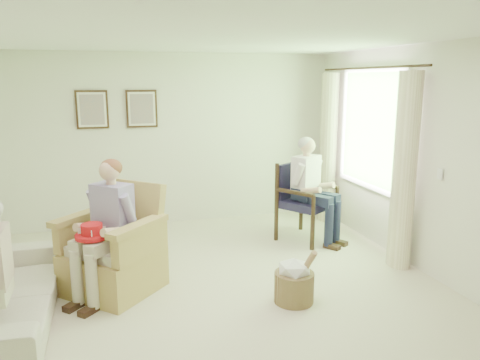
{
  "coord_description": "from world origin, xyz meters",
  "views": [
    {
      "loc": [
        -0.97,
        -4.37,
        2.2
      ],
      "look_at": [
        0.5,
        0.77,
        1.05
      ],
      "focal_mm": 35.0,
      "sensor_mm": 36.0,
      "label": 1
    }
  ],
  "objects_px": {
    "person_wicker": "(110,219)",
    "hatbox": "(294,280)",
    "person_dark": "(310,182)",
    "red_hat": "(92,233)",
    "wood_armchair": "(304,197)",
    "sofa": "(3,294)",
    "wicker_armchair": "(113,257)"
  },
  "relations": [
    {
      "from": "wood_armchair",
      "to": "person_wicker",
      "type": "bearing_deg",
      "value": 170.11
    },
    {
      "from": "wood_armchair",
      "to": "hatbox",
      "type": "height_order",
      "value": "wood_armchair"
    },
    {
      "from": "person_dark",
      "to": "hatbox",
      "type": "height_order",
      "value": "person_dark"
    },
    {
      "from": "person_wicker",
      "to": "red_hat",
      "type": "xyz_separation_m",
      "value": [
        -0.18,
        -0.13,
        -0.09
      ]
    },
    {
      "from": "person_wicker",
      "to": "hatbox",
      "type": "distance_m",
      "value": 1.95
    },
    {
      "from": "person_wicker",
      "to": "hatbox",
      "type": "xyz_separation_m",
      "value": [
        1.74,
        -0.66,
        -0.59
      ]
    },
    {
      "from": "sofa",
      "to": "person_wicker",
      "type": "relative_size",
      "value": 1.52
    },
    {
      "from": "wicker_armchair",
      "to": "wood_armchair",
      "type": "relative_size",
      "value": 1.06
    },
    {
      "from": "wicker_armchair",
      "to": "person_wicker",
      "type": "xyz_separation_m",
      "value": [
        0.0,
        -0.15,
        0.47
      ]
    },
    {
      "from": "wood_armchair",
      "to": "red_hat",
      "type": "distance_m",
      "value": 3.1
    },
    {
      "from": "person_dark",
      "to": "red_hat",
      "type": "distance_m",
      "value": 3.03
    },
    {
      "from": "person_dark",
      "to": "red_hat",
      "type": "xyz_separation_m",
      "value": [
        -2.82,
        -1.12,
        -0.1
      ]
    },
    {
      "from": "wood_armchair",
      "to": "sofa",
      "type": "xyz_separation_m",
      "value": [
        -3.6,
        -1.54,
        -0.27
      ]
    },
    {
      "from": "person_wicker",
      "to": "wicker_armchair",
      "type": "bearing_deg",
      "value": 133.53
    },
    {
      "from": "person_wicker",
      "to": "hatbox",
      "type": "bearing_deg",
      "value": 22.77
    },
    {
      "from": "wicker_armchair",
      "to": "hatbox",
      "type": "distance_m",
      "value": 1.92
    },
    {
      "from": "person_wicker",
      "to": "hatbox",
      "type": "height_order",
      "value": "person_wicker"
    },
    {
      "from": "sofa",
      "to": "person_dark",
      "type": "height_order",
      "value": "person_dark"
    },
    {
      "from": "wicker_armchair",
      "to": "person_dark",
      "type": "bearing_deg",
      "value": 61.22
    },
    {
      "from": "wood_armchair",
      "to": "hatbox",
      "type": "distance_m",
      "value": 2.06
    },
    {
      "from": "red_hat",
      "to": "sofa",
      "type": "bearing_deg",
      "value": -162.44
    },
    {
      "from": "person_dark",
      "to": "red_hat",
      "type": "height_order",
      "value": "person_dark"
    },
    {
      "from": "person_wicker",
      "to": "red_hat",
      "type": "height_order",
      "value": "person_wicker"
    },
    {
      "from": "wood_armchair",
      "to": "hatbox",
      "type": "bearing_deg",
      "value": -149.83
    },
    {
      "from": "person_wicker",
      "to": "red_hat",
      "type": "relative_size",
      "value": 4.26
    },
    {
      "from": "wood_armchair",
      "to": "sofa",
      "type": "height_order",
      "value": "wood_armchair"
    },
    {
      "from": "wood_armchair",
      "to": "sofa",
      "type": "relative_size",
      "value": 0.5
    },
    {
      "from": "wicker_armchair",
      "to": "hatbox",
      "type": "relative_size",
      "value": 1.91
    },
    {
      "from": "wicker_armchair",
      "to": "sofa",
      "type": "distance_m",
      "value": 1.1
    },
    {
      "from": "sofa",
      "to": "person_dark",
      "type": "bearing_deg",
      "value": -69.2
    },
    {
      "from": "sofa",
      "to": "person_wicker",
      "type": "distance_m",
      "value": 1.16
    },
    {
      "from": "person_dark",
      "to": "red_hat",
      "type": "relative_size",
      "value": 4.32
    }
  ]
}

